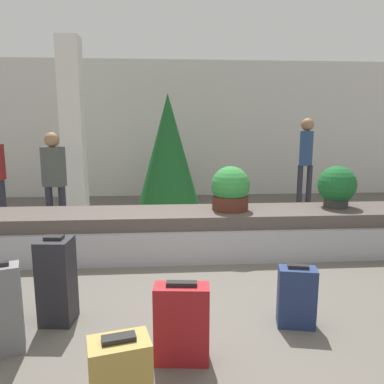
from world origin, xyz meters
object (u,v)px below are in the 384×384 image
at_px(decorated_tree, 168,149).
at_px(suitcase_1, 120,374).
at_px(traveler_2, 54,175).
at_px(traveler_1, 306,154).
at_px(suitcase_0, 1,310).
at_px(suitcase_2, 57,281).
at_px(pillar, 73,131).
at_px(potted_plant_0, 337,187).
at_px(suitcase_5, 297,297).
at_px(potted_plant_1, 230,190).
at_px(suitcase_4, 182,324).

bearing_deg(decorated_tree, suitcase_1, -93.81).
bearing_deg(suitcase_1, traveler_2, 96.90).
bearing_deg(traveler_1, suitcase_0, -3.26).
xyz_separation_m(suitcase_2, traveler_1, (3.84, 4.40, 0.74)).
distance_m(pillar, decorated_tree, 1.78).
bearing_deg(suitcase_2, potted_plant_0, 33.91).
distance_m(suitcase_5, potted_plant_1, 2.04).
distance_m(suitcase_1, suitcase_2, 1.26).
xyz_separation_m(suitcase_5, potted_plant_0, (1.25, 2.02, 0.60)).
height_order(suitcase_0, potted_plant_0, potted_plant_0).
distance_m(suitcase_5, traveler_2, 4.14).
relative_size(suitcase_2, decorated_tree, 0.34).
xyz_separation_m(pillar, potted_plant_1, (2.49, -2.04, -0.75)).
distance_m(traveler_2, decorated_tree, 2.31).
distance_m(suitcase_5, decorated_tree, 4.64).
xyz_separation_m(potted_plant_0, traveler_1, (0.54, 2.60, 0.25)).
xyz_separation_m(suitcase_1, potted_plant_0, (2.64, 2.87, 0.64)).
distance_m(suitcase_0, traveler_1, 6.40).
distance_m(suitcase_0, suitcase_1, 1.14).
xyz_separation_m(pillar, suitcase_4, (1.73, -4.40, -1.31)).
bearing_deg(suitcase_4, potted_plant_0, 52.91).
height_order(pillar, suitcase_5, pillar).
xyz_separation_m(suitcase_5, decorated_tree, (-1.03, 4.42, 0.98)).
bearing_deg(suitcase_2, suitcase_1, -53.21).
relative_size(traveler_1, traveler_2, 1.15).
bearing_deg(suitcase_4, suitcase_1, -126.68).
xyz_separation_m(pillar, traveler_1, (4.52, 0.64, -0.48)).
bearing_deg(suitcase_2, pillar, 105.51).
bearing_deg(potted_plant_0, pillar, 153.75).
bearing_deg(pillar, suitcase_0, -84.60).
height_order(suitcase_4, potted_plant_0, potted_plant_0).
bearing_deg(traveler_1, suitcase_2, -3.91).
height_order(suitcase_1, traveler_1, traveler_1).
relative_size(suitcase_0, suitcase_5, 1.31).
relative_size(pillar, decorated_tree, 1.39).
distance_m(pillar, suitcase_2, 4.02).
relative_size(pillar, suitcase_5, 5.86).
distance_m(suitcase_2, decorated_tree, 4.40).
relative_size(suitcase_5, potted_plant_1, 0.93).
xyz_separation_m(suitcase_0, potted_plant_1, (2.09, 2.16, 0.51)).
relative_size(suitcase_1, potted_plant_0, 0.83).
distance_m(potted_plant_1, traveler_1, 3.37).
bearing_deg(potted_plant_1, potted_plant_0, 2.97).
xyz_separation_m(suitcase_1, suitcase_4, (0.39, 0.43, 0.07)).
height_order(suitcase_2, suitcase_4, suitcase_2).
distance_m(suitcase_1, suitcase_4, 0.58).
bearing_deg(pillar, traveler_1, 8.02).
height_order(potted_plant_1, traveler_1, traveler_1).
xyz_separation_m(suitcase_0, suitcase_4, (1.33, -0.20, -0.05)).
height_order(suitcase_1, potted_plant_0, potted_plant_0).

